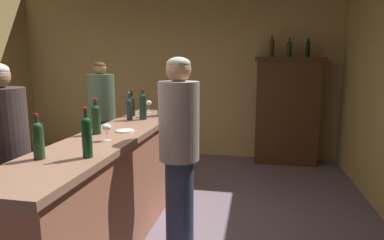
% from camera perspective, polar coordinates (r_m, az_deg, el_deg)
% --- Properties ---
extents(wall_back, '(5.68, 0.12, 2.92)m').
position_cam_1_polar(wall_back, '(5.75, -3.35, 8.54)').
color(wall_back, tan).
rests_on(wall_back, ground).
extents(bar_counter, '(0.55, 2.77, 1.01)m').
position_cam_1_polar(bar_counter, '(3.03, -13.36, -11.51)').
color(bar_counter, '#9D5E47').
rests_on(bar_counter, ground).
extents(display_cabinet, '(1.04, 0.40, 1.70)m').
position_cam_1_polar(display_cabinet, '(5.35, 16.35, 1.87)').
color(display_cabinet, '#482816').
rests_on(display_cabinet, ground).
extents(wine_bottle_merlot, '(0.08, 0.08, 0.33)m').
position_cam_1_polar(wine_bottle_merlot, '(3.48, -8.66, 2.61)').
color(wine_bottle_merlot, '#183125').
rests_on(wine_bottle_merlot, bar_counter).
extents(wine_bottle_chardonnay, '(0.08, 0.08, 0.31)m').
position_cam_1_polar(wine_bottle_chardonnay, '(2.85, -16.60, 0.38)').
color(wine_bottle_chardonnay, '#1C351D').
rests_on(wine_bottle_chardonnay, bar_counter).
extents(wine_bottle_riesling, '(0.06, 0.06, 0.32)m').
position_cam_1_polar(wine_bottle_riesling, '(2.16, -18.08, -2.57)').
color(wine_bottle_riesling, '#153F1F').
rests_on(wine_bottle_riesling, bar_counter).
extents(wine_bottle_rose, '(0.08, 0.08, 0.29)m').
position_cam_1_polar(wine_bottle_rose, '(3.73, -10.63, 2.65)').
color(wine_bottle_rose, black).
rests_on(wine_bottle_rose, bar_counter).
extents(wine_bottle_malbec, '(0.07, 0.07, 0.29)m').
position_cam_1_polar(wine_bottle_malbec, '(2.24, -25.53, -3.01)').
color(wine_bottle_malbec, '#1F3A22').
rests_on(wine_bottle_malbec, bar_counter).
extents(wine_bottle_pinot, '(0.06, 0.06, 0.30)m').
position_cam_1_polar(wine_bottle_pinot, '(3.49, -11.01, 2.08)').
color(wine_bottle_pinot, '#222C31').
rests_on(wine_bottle_pinot, bar_counter).
extents(wine_glass_front, '(0.08, 0.08, 0.15)m').
position_cam_1_polar(wine_glass_front, '(3.96, -7.68, 2.90)').
color(wine_glass_front, white).
rests_on(wine_glass_front, bar_counter).
extents(wine_glass_mid, '(0.07, 0.07, 0.13)m').
position_cam_1_polar(wine_glass_mid, '(2.59, -14.83, -1.39)').
color(wine_glass_mid, white).
rests_on(wine_glass_mid, bar_counter).
extents(flower_arrangement, '(0.14, 0.14, 0.39)m').
position_cam_1_polar(flower_arrangement, '(3.73, -5.22, 3.67)').
color(flower_arrangement, '#512C1E').
rests_on(flower_arrangement, bar_counter).
extents(cheese_plate, '(0.16, 0.16, 0.01)m').
position_cam_1_polar(cheese_plate, '(2.92, -11.76, -1.88)').
color(cheese_plate, white).
rests_on(cheese_plate, bar_counter).
extents(display_bottle_left, '(0.08, 0.08, 0.33)m').
position_cam_1_polar(display_bottle_left, '(5.29, 13.89, 12.34)').
color(display_bottle_left, '#412716').
rests_on(display_bottle_left, display_cabinet).
extents(display_bottle_midleft, '(0.07, 0.07, 0.31)m').
position_cam_1_polar(display_bottle_midleft, '(5.30, 16.76, 12.05)').
color(display_bottle_midleft, '#1E311A').
rests_on(display_bottle_midleft, display_cabinet).
extents(display_bottle_center, '(0.06, 0.06, 0.30)m').
position_cam_1_polar(display_bottle_center, '(5.34, 19.78, 11.89)').
color(display_bottle_center, black).
rests_on(display_bottle_center, display_cabinet).
extents(patron_by_cabinet, '(0.37, 0.37, 1.62)m').
position_cam_1_polar(patron_by_cabinet, '(4.65, -15.59, 0.70)').
color(patron_by_cabinet, '#1F324A').
rests_on(patron_by_cabinet, ground).
extents(patron_tall, '(0.36, 0.36, 1.61)m').
position_cam_1_polar(patron_tall, '(2.80, -30.08, -6.45)').
color(patron_tall, '#9C9393').
rests_on(patron_tall, ground).
extents(bartender, '(0.33, 0.33, 1.66)m').
position_cam_1_polar(bartender, '(2.67, -2.29, -4.92)').
color(bartender, '#2C3755').
rests_on(bartender, ground).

